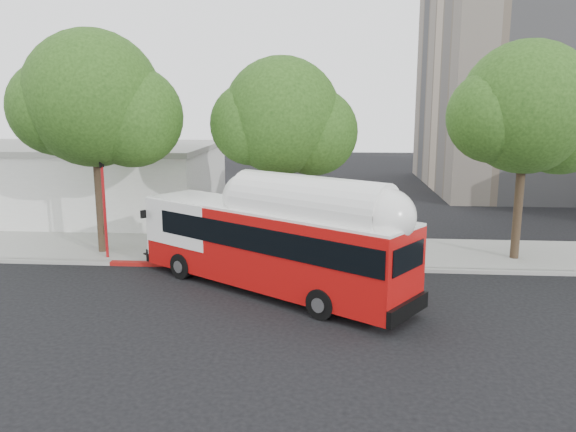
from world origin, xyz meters
The scene contains 10 objects.
ground centered at (0.00, 0.00, 0.00)m, with size 120.00×120.00×0.00m, color black.
sidewalk centered at (0.00, 6.50, 0.07)m, with size 60.00×5.00×0.15m, color gray.
curb_strip centered at (0.00, 3.90, 0.07)m, with size 60.00×0.30×0.15m, color gray.
red_curb_segment centered at (-3.00, 3.90, 0.08)m, with size 10.00×0.32×0.16m, color maroon.
street_tree_left centered at (-8.53, 5.56, 6.60)m, with size 6.67×5.80×9.74m.
street_tree_mid centered at (-0.59, 6.06, 5.91)m, with size 5.75×5.00×8.62m.
street_tree_right centered at (9.44, 5.86, 6.26)m, with size 6.21×5.40×9.18m.
low_commercial_bldg centered at (-14.00, 14.00, 2.15)m, with size 16.20×10.20×4.25m.
transit_bus centered at (-0.96, 1.15, 1.62)m, with size 10.78×8.30×3.46m.
signal_pole centered at (-8.40, 4.55, 2.19)m, with size 0.12×0.40×4.27m.
Camera 1 is at (1.15, -18.07, 6.64)m, focal length 35.00 mm.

